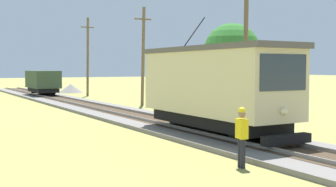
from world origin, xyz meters
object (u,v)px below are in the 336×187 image
at_px(utility_pole_far, 88,56).
at_px(tree_right_near, 223,60).
at_px(freight_car, 43,81).
at_px(gravel_pile, 71,88).
at_px(tree_left_near, 232,52).
at_px(utility_pole_near_tram, 246,49).
at_px(second_worker, 285,115).
at_px(red_tram, 215,85).
at_px(track_worker, 242,134).
at_px(utility_pole_mid, 143,55).

relative_size(utility_pole_far, tree_right_near, 1.53).
xyz_separation_m(freight_car, utility_pole_far, (4.35, -1.08, 2.55)).
distance_m(freight_car, gravel_pile, 7.68).
bearing_deg(freight_car, tree_left_near, -45.56).
relative_size(utility_pole_near_tram, tree_left_near, 1.12).
xyz_separation_m(second_worker, tree_right_near, (12.31, 20.95, 2.64)).
height_order(red_tram, utility_pole_near_tram, utility_pole_near_tram).
height_order(freight_car, second_worker, freight_car).
xyz_separation_m(utility_pole_far, tree_right_near, (10.31, -9.25, -0.49)).
xyz_separation_m(gravel_pile, tree_left_near, (8.56, -19.50, 3.84)).
bearing_deg(tree_left_near, red_tram, -129.51).
bearing_deg(track_worker, utility_pole_mid, -97.18).
xyz_separation_m(utility_pole_far, tree_left_near, (8.90, -12.43, 0.24)).
distance_m(utility_pole_near_tram, track_worker, 11.29).
relative_size(utility_pole_near_tram, utility_pole_far, 0.96).
distance_m(utility_pole_far, track_worker, 34.39).
bearing_deg(red_tram, second_worker, -36.23).
bearing_deg(gravel_pile, freight_car, -127.99).
relative_size(utility_pole_mid, tree_left_near, 1.11).
relative_size(utility_pole_far, track_worker, 4.50).
xyz_separation_m(red_tram, tree_left_near, (13.24, 16.06, 2.16)).
relative_size(red_tram, tree_right_near, 1.63).
xyz_separation_m(red_tram, gravel_pile, (4.68, 35.56, -1.68)).
bearing_deg(gravel_pile, second_worker, -93.59).
xyz_separation_m(red_tram, utility_pole_mid, (4.34, 15.64, 1.69)).
relative_size(gravel_pile, tree_right_near, 0.56).
bearing_deg(tree_right_near, freight_car, 144.81).
height_order(utility_pole_near_tram, gravel_pile, utility_pole_near_tram).
relative_size(track_worker, second_worker, 1.00).
xyz_separation_m(gravel_pile, second_worker, (-2.34, -37.28, 0.47)).
height_order(utility_pole_near_tram, utility_pole_mid, utility_pole_near_tram).
distance_m(gravel_pile, tree_right_near, 19.38).
xyz_separation_m(utility_pole_mid, utility_pole_far, (0.00, 12.84, 0.23)).
bearing_deg(second_worker, tree_right_near, 50.77).
bearing_deg(gravel_pile, tree_right_near, -58.59).
xyz_separation_m(freight_car, tree_right_near, (14.65, -10.33, 2.07)).
bearing_deg(utility_pole_near_tram, track_worker, -129.83).
xyz_separation_m(red_tram, utility_pole_near_tram, (4.34, 3.32, 1.75)).
xyz_separation_m(red_tram, track_worker, (-2.64, -5.04, -1.21)).
distance_m(red_tram, track_worker, 5.82).
bearing_deg(freight_car, gravel_pile, 52.01).
bearing_deg(track_worker, red_tram, -106.14).
xyz_separation_m(track_worker, second_worker, (4.98, 3.33, 0.00)).
height_order(utility_pole_near_tram, utility_pole_far, utility_pole_far).
relative_size(red_tram, tree_left_near, 1.25).
bearing_deg(utility_pole_mid, tree_right_near, 19.20).
height_order(utility_pole_near_tram, tree_left_near, utility_pole_near_tram).
bearing_deg(red_tram, freight_car, 90.01).
distance_m(gravel_pile, track_worker, 41.26).
bearing_deg(freight_car, utility_pole_near_tram, -80.60).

